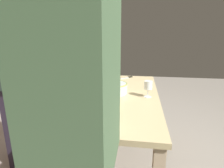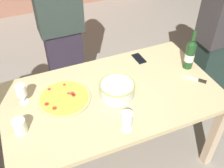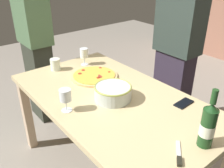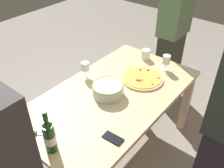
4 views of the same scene
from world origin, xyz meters
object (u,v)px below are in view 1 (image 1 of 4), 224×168
at_px(wine_glass_near_pizza, 148,86).
at_px(person_host, 18,82).
at_px(cup_amber, 112,121).
at_px(person_guest_left, 82,157).
at_px(pizza, 96,105).
at_px(serving_bowl, 114,87).
at_px(dining_table, 112,103).
at_px(pizza_knife, 128,77).
at_px(wine_bottle, 115,67).
at_px(cell_phone, 91,82).
at_px(person_guest_right, 110,63).
at_px(wine_glass_by_bottle, 74,106).

bearing_deg(wine_glass_near_pizza, person_host, 94.69).
height_order(cup_amber, person_guest_left, person_guest_left).
distance_m(pizza, serving_bowl, 0.39).
distance_m(dining_table, cup_amber, 0.70).
height_order(dining_table, pizza_knife, pizza_knife).
height_order(wine_bottle, person_host, person_host).
relative_size(pizza, person_guest_left, 0.22).
height_order(wine_bottle, pizza_knife, wine_bottle).
bearing_deg(wine_glass_near_pizza, cell_phone, 57.20).
height_order(serving_bowl, person_guest_left, person_guest_left).
bearing_deg(wine_bottle, pizza, 178.99).
relative_size(person_guest_left, person_guest_right, 1.03).
distance_m(wine_bottle, cell_phone, 0.43).
xyz_separation_m(serving_bowl, cup_amber, (-0.70, -0.08, -0.00)).
xyz_separation_m(wine_bottle, pizza_knife, (-0.02, -0.18, -0.12)).
distance_m(wine_glass_near_pizza, person_guest_left, 1.16).
bearing_deg(cup_amber, wine_bottle, 6.72).
xyz_separation_m(dining_table, cup_amber, (-0.67, -0.10, 0.14)).
height_order(serving_bowl, pizza_knife, serving_bowl).
bearing_deg(person_guest_right, pizza, -5.50).
distance_m(wine_glass_near_pizza, person_guest_right, 1.29).
bearing_deg(serving_bowl, person_host, 100.93).
xyz_separation_m(cup_amber, person_host, (0.53, 0.99, 0.07)).
bearing_deg(wine_glass_near_pizza, cup_amber, 158.59).
bearing_deg(wine_glass_near_pizza, person_guest_right, 24.95).
distance_m(dining_table, person_guest_left, 1.20).
relative_size(serving_bowl, pizza_knife, 1.68).
height_order(wine_glass_by_bottle, person_guest_left, person_guest_left).
relative_size(cell_phone, person_guest_left, 0.08).
bearing_deg(dining_table, serving_bowl, -28.40).
bearing_deg(pizza, wine_glass_by_bottle, 163.21).
bearing_deg(pizza, wine_bottle, -1.01).
relative_size(dining_table, wine_glass_near_pizza, 10.29).
relative_size(cup_amber, person_guest_left, 0.06).
relative_size(dining_table, wine_glass_by_bottle, 10.26).
relative_size(wine_glass_near_pizza, cell_phone, 1.08).
height_order(wine_bottle, wine_glass_near_pizza, wine_bottle).
bearing_deg(person_host, pizza, -22.70).
bearing_deg(cell_phone, pizza, 14.83).
distance_m(person_host, person_guest_right, 1.45).
bearing_deg(cup_amber, wine_glass_by_bottle, 77.42).
bearing_deg(wine_glass_by_bottle, wine_glass_near_pizza, -41.77).
distance_m(serving_bowl, wine_glass_by_bottle, 0.67).
relative_size(dining_table, person_host, 0.94).
relative_size(dining_table, pizza, 4.14).
relative_size(cup_amber, pizza_knife, 0.65).
xyz_separation_m(pizza_knife, person_guest_left, (-1.85, 0.06, 0.15)).
height_order(serving_bowl, wine_glass_near_pizza, wine_glass_near_pizza).
bearing_deg(cell_phone, person_host, -50.63).
bearing_deg(pizza_knife, wine_glass_by_bottle, 167.78).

